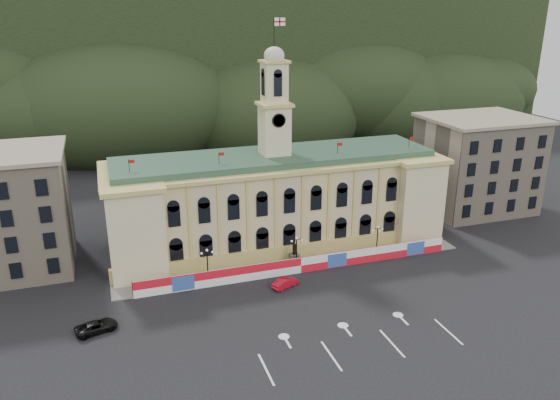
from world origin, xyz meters
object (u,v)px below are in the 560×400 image
object	(u,v)px
statue	(294,258)
black_suv	(96,327)
red_sedan	(285,283)
lamp_center	(296,249)

from	to	relation	value
statue	black_suv	world-z (taller)	statue
black_suv	statue	bearing A→B (deg)	-87.57
statue	black_suv	xyz separation A→B (m)	(-30.00, -10.05, -0.46)
statue	red_sedan	distance (m)	7.56
lamp_center	black_suv	world-z (taller)	lamp_center
lamp_center	red_sedan	distance (m)	7.10
statue	black_suv	distance (m)	31.64
statue	red_sedan	world-z (taller)	statue
red_sedan	statue	bearing A→B (deg)	-53.45
lamp_center	red_sedan	xyz separation A→B (m)	(-3.72, -5.57, -2.38)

